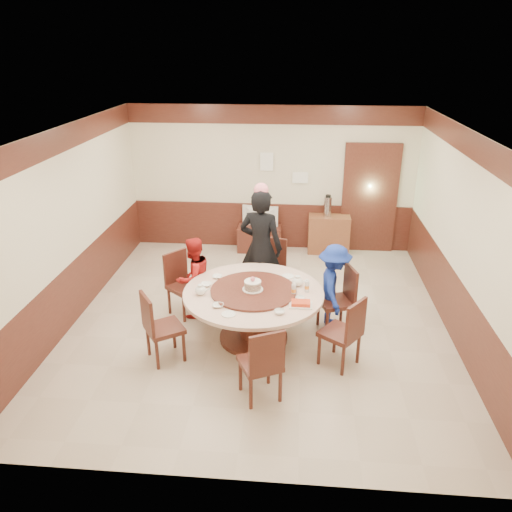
# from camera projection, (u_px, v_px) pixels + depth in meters

# --- Properties ---
(room) EXTENTS (6.00, 6.04, 2.84)m
(room) POSITION_uv_depth(u_px,v_px,m) (260.00, 254.00, 7.10)
(room) COLOR #C4B19C
(room) RESTS_ON ground
(banquet_table) EXTENTS (1.91, 1.91, 0.78)m
(banquet_table) POSITION_uv_depth(u_px,v_px,m) (253.00, 305.00, 6.82)
(banquet_table) COLOR #491F16
(banquet_table) RESTS_ON ground
(chair_0) EXTENTS (0.56, 0.55, 0.97)m
(chair_0) POSITION_uv_depth(u_px,v_px,m) (336.00, 311.00, 7.15)
(chair_0) COLOR #491F16
(chair_0) RESTS_ON ground
(chair_1) EXTENTS (0.53, 0.53, 0.97)m
(chair_1) POSITION_uv_depth(u_px,v_px,m) (271.00, 280.00, 8.07)
(chair_1) COLOR #491F16
(chair_1) RESTS_ON ground
(chair_2) EXTENTS (0.62, 0.62, 0.97)m
(chair_2) POSITION_uv_depth(u_px,v_px,m) (185.00, 295.00, 7.59)
(chair_2) COLOR #491F16
(chair_2) RESTS_ON ground
(chair_3) EXTENTS (0.61, 0.61, 0.97)m
(chair_3) POSITION_uv_depth(u_px,v_px,m) (164.00, 339.00, 6.48)
(chair_3) COLOR #491F16
(chair_3) RESTS_ON ground
(chair_4) EXTENTS (0.59, 0.59, 0.97)m
(chair_4) POSITION_uv_depth(u_px,v_px,m) (261.00, 375.00, 5.77)
(chair_4) COLOR #491F16
(chair_4) RESTS_ON ground
(chair_5) EXTENTS (0.62, 0.62, 0.97)m
(chair_5) POSITION_uv_depth(u_px,v_px,m) (341.00, 344.00, 6.37)
(chair_5) COLOR #491F16
(chair_5) RESTS_ON ground
(person_standing) EXTENTS (0.77, 0.60, 1.86)m
(person_standing) POSITION_uv_depth(u_px,v_px,m) (261.00, 247.00, 7.70)
(person_standing) COLOR black
(person_standing) RESTS_ON ground
(person_red) EXTENTS (0.74, 0.77, 1.25)m
(person_red) POSITION_uv_depth(u_px,v_px,m) (194.00, 278.00, 7.41)
(person_red) COLOR #A91816
(person_red) RESTS_ON ground
(person_blue) EXTENTS (0.49, 0.83, 1.27)m
(person_blue) POSITION_uv_depth(u_px,v_px,m) (334.00, 287.00, 7.12)
(person_blue) COLOR navy
(person_blue) RESTS_ON ground
(birthday_cake) EXTENTS (0.28, 0.28, 0.19)m
(birthday_cake) POSITION_uv_depth(u_px,v_px,m) (253.00, 285.00, 6.69)
(birthday_cake) COLOR white
(birthday_cake) RESTS_ON banquet_table
(teapot_left) EXTENTS (0.17, 0.15, 0.13)m
(teapot_left) POSITION_uv_depth(u_px,v_px,m) (201.00, 290.00, 6.63)
(teapot_left) COLOR white
(teapot_left) RESTS_ON banquet_table
(teapot_right) EXTENTS (0.17, 0.15, 0.13)m
(teapot_right) POSITION_uv_depth(u_px,v_px,m) (298.00, 282.00, 6.88)
(teapot_right) COLOR white
(teapot_right) RESTS_ON banquet_table
(bowl_0) EXTENTS (0.14, 0.14, 0.03)m
(bowl_0) POSITION_uv_depth(u_px,v_px,m) (217.00, 277.00, 7.12)
(bowl_0) COLOR white
(bowl_0) RESTS_ON banquet_table
(bowl_1) EXTENTS (0.13, 0.13, 0.04)m
(bowl_1) POSITION_uv_depth(u_px,v_px,m) (279.00, 312.00, 6.18)
(bowl_1) COLOR white
(bowl_1) RESTS_ON banquet_table
(bowl_2) EXTENTS (0.14, 0.14, 0.03)m
(bowl_2) POSITION_uv_depth(u_px,v_px,m) (218.00, 306.00, 6.34)
(bowl_2) COLOR white
(bowl_2) RESTS_ON banquet_table
(bowl_3) EXTENTS (0.12, 0.12, 0.04)m
(bowl_3) POSITION_uv_depth(u_px,v_px,m) (300.00, 298.00, 6.51)
(bowl_3) COLOR white
(bowl_3) RESTS_ON banquet_table
(bowl_4) EXTENTS (0.15, 0.15, 0.04)m
(bowl_4) POSITION_uv_depth(u_px,v_px,m) (206.00, 285.00, 6.89)
(bowl_4) COLOR white
(bowl_4) RESTS_ON banquet_table
(saucer_near) EXTENTS (0.18, 0.18, 0.01)m
(saucer_near) POSITION_uv_depth(u_px,v_px,m) (229.00, 314.00, 6.16)
(saucer_near) COLOR white
(saucer_near) RESTS_ON banquet_table
(saucer_far) EXTENTS (0.18, 0.18, 0.01)m
(saucer_far) POSITION_uv_depth(u_px,v_px,m) (288.00, 276.00, 7.16)
(saucer_far) COLOR white
(saucer_far) RESTS_ON banquet_table
(shrimp_platter) EXTENTS (0.30, 0.20, 0.06)m
(shrimp_platter) POSITION_uv_depth(u_px,v_px,m) (301.00, 304.00, 6.36)
(shrimp_platter) COLOR white
(shrimp_platter) RESTS_ON banquet_table
(bottle_0) EXTENTS (0.06, 0.06, 0.16)m
(bottle_0) POSITION_uv_depth(u_px,v_px,m) (294.00, 290.00, 6.61)
(bottle_0) COLOR silver
(bottle_0) RESTS_ON banquet_table
(bottle_1) EXTENTS (0.06, 0.06, 0.16)m
(bottle_1) POSITION_uv_depth(u_px,v_px,m) (307.00, 286.00, 6.70)
(bottle_1) COLOR silver
(bottle_1) RESTS_ON banquet_table
(tv_stand) EXTENTS (0.85, 0.45, 0.50)m
(tv_stand) POSITION_uv_depth(u_px,v_px,m) (259.00, 238.00, 9.95)
(tv_stand) COLOR #491F16
(tv_stand) RESTS_ON ground
(television) EXTENTS (0.71, 0.17, 0.41)m
(television) POSITION_uv_depth(u_px,v_px,m) (260.00, 217.00, 9.77)
(television) COLOR gray
(television) RESTS_ON tv_stand
(side_cabinet) EXTENTS (0.80, 0.40, 0.75)m
(side_cabinet) POSITION_uv_depth(u_px,v_px,m) (329.00, 234.00, 9.82)
(side_cabinet) COLOR brown
(side_cabinet) RESTS_ON ground
(thermos) EXTENTS (0.15, 0.15, 0.38)m
(thermos) POSITION_uv_depth(u_px,v_px,m) (328.00, 207.00, 9.60)
(thermos) COLOR silver
(thermos) RESTS_ON side_cabinet
(notice_left) EXTENTS (0.25, 0.00, 0.35)m
(notice_left) POSITION_uv_depth(u_px,v_px,m) (267.00, 162.00, 9.54)
(notice_left) COLOR white
(notice_left) RESTS_ON room
(notice_right) EXTENTS (0.30, 0.00, 0.22)m
(notice_right) POSITION_uv_depth(u_px,v_px,m) (300.00, 178.00, 9.60)
(notice_right) COLOR white
(notice_right) RESTS_ON room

